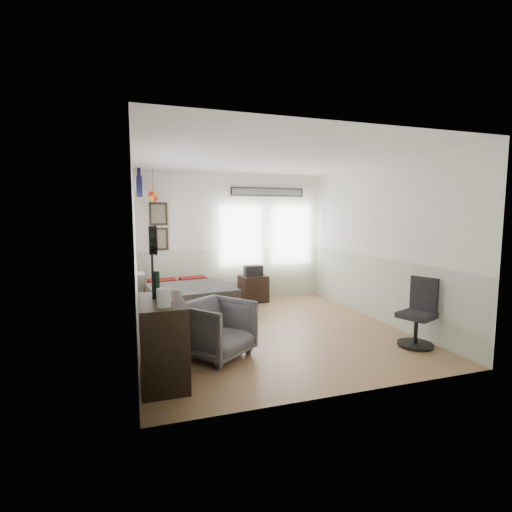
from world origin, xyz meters
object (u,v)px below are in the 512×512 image
(dresser, at_px, (163,340))
(bed, at_px, (188,301))
(armchair, at_px, (217,329))
(nightstand, at_px, (253,289))
(task_chair, at_px, (418,318))

(dresser, bearing_deg, bed, 76.19)
(bed, relative_size, armchair, 2.50)
(dresser, distance_m, armchair, 0.86)
(nightstand, distance_m, task_chair, 3.55)
(armchair, relative_size, nightstand, 1.45)
(bed, distance_m, armchair, 1.99)
(bed, xyz_separation_m, armchair, (0.10, -1.99, 0.08))
(bed, xyz_separation_m, nightstand, (1.48, 0.79, -0.01))
(nightstand, bearing_deg, task_chair, -72.83)
(bed, xyz_separation_m, task_chair, (2.87, -2.46, 0.10))
(bed, relative_size, task_chair, 2.09)
(dresser, height_order, armchair, dresser)
(bed, distance_m, nightstand, 1.68)
(dresser, distance_m, task_chair, 3.47)
(nightstand, bearing_deg, dresser, -128.47)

